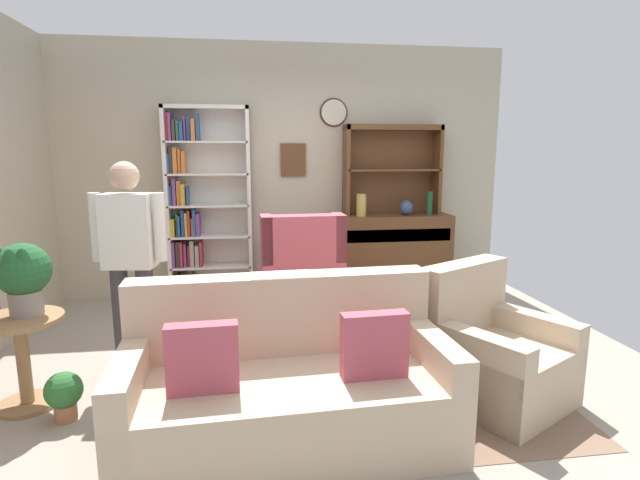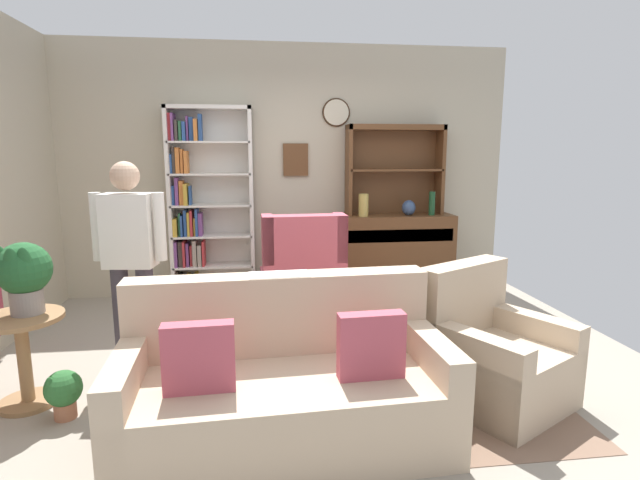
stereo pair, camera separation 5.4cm
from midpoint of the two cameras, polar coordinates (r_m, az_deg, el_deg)
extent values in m
cube|color=#9E9384|center=(3.89, -0.71, -14.63)|extent=(5.40, 4.60, 0.02)
cube|color=#BCB299|center=(5.65, -3.25, 7.93)|extent=(5.00, 0.06, 2.80)
cylinder|color=beige|center=(5.68, 2.17, 14.58)|extent=(0.28, 0.03, 0.28)
torus|color=#382314|center=(5.68, 2.17, 14.58)|extent=(0.31, 0.02, 0.31)
cube|color=brown|center=(5.60, -2.57, 9.29)|extent=(0.28, 0.03, 0.36)
cube|color=#846651|center=(3.64, 3.12, -16.22)|extent=(2.78, 2.05, 0.01)
cube|color=silver|center=(5.54, -16.60, 3.84)|extent=(0.04, 0.30, 2.10)
cube|color=silver|center=(5.47, -7.64, 4.10)|extent=(0.04, 0.30, 2.10)
cube|color=silver|center=(5.47, -12.57, 14.76)|extent=(0.90, 0.30, 0.04)
cube|color=silver|center=(5.69, -11.76, -6.39)|extent=(0.90, 0.30, 0.04)
cube|color=silver|center=(5.63, -12.03, 4.14)|extent=(0.90, 0.01, 2.10)
cube|color=silver|center=(5.60, -11.89, -2.89)|extent=(0.86, 0.30, 0.02)
cube|color=#3F3833|center=(5.67, -15.87, -4.87)|extent=(0.02, 0.11, 0.27)
cube|color=#3F3833|center=(5.67, -15.55, -5.01)|extent=(0.03, 0.22, 0.24)
cube|color=gray|center=(5.66, -15.10, -5.00)|extent=(0.04, 0.23, 0.25)
cube|color=gold|center=(5.65, -14.66, -4.99)|extent=(0.04, 0.10, 0.25)
cube|color=#337247|center=(5.65, -14.25, -5.16)|extent=(0.03, 0.23, 0.21)
cube|color=gold|center=(5.64, -13.86, -4.95)|extent=(0.04, 0.15, 0.25)
cube|color=silver|center=(5.53, -12.02, 0.51)|extent=(0.86, 0.30, 0.02)
cube|color=#723F7F|center=(5.59, -16.00, -1.52)|extent=(0.03, 0.22, 0.28)
cube|color=#3F3833|center=(5.58, -15.53, -1.50)|extent=(0.04, 0.16, 0.28)
cube|color=#B22D33|center=(5.58, -15.13, -1.49)|extent=(0.02, 0.23, 0.28)
cube|color=#723F7F|center=(5.58, -14.79, -1.60)|extent=(0.03, 0.16, 0.26)
cube|color=#B22D33|center=(5.57, -14.41, -1.74)|extent=(0.02, 0.11, 0.23)
cube|color=gray|center=(5.56, -14.01, -1.43)|extent=(0.04, 0.18, 0.29)
cube|color=gray|center=(5.56, -13.46, -1.68)|extent=(0.04, 0.21, 0.23)
cube|color=#B22D33|center=(5.55, -13.05, -1.47)|extent=(0.02, 0.19, 0.28)
cube|color=silver|center=(5.48, -12.15, 3.98)|extent=(0.86, 0.30, 0.02)
cube|color=gold|center=(5.54, -16.08, 1.46)|extent=(0.04, 0.22, 0.19)
cube|color=#337247|center=(5.53, -15.66, 1.75)|extent=(0.02, 0.12, 0.24)
cube|color=#284C8C|center=(5.53, -15.38, 1.65)|extent=(0.02, 0.24, 0.22)
cube|color=#284C8C|center=(5.52, -15.02, 1.96)|extent=(0.03, 0.16, 0.28)
cube|color=gold|center=(5.52, -14.66, 1.83)|extent=(0.03, 0.19, 0.26)
cube|color=#B22D33|center=(5.51, -14.36, 1.95)|extent=(0.03, 0.19, 0.28)
cube|color=gold|center=(5.51, -14.03, 1.51)|extent=(0.02, 0.13, 0.19)
cube|color=#284C8C|center=(5.50, -13.78, 2.05)|extent=(0.03, 0.20, 0.29)
cube|color=#723F7F|center=(5.50, -13.40, 1.80)|extent=(0.04, 0.16, 0.24)
cube|color=silver|center=(5.46, -12.28, 7.50)|extent=(0.86, 0.30, 0.02)
cube|color=#284C8C|center=(5.50, -16.35, 5.01)|extent=(0.03, 0.11, 0.21)
cube|color=#723F7F|center=(5.49, -15.95, 5.46)|extent=(0.04, 0.15, 0.29)
cube|color=#CC7233|center=(5.49, -15.47, 5.30)|extent=(0.04, 0.13, 0.26)
cube|color=gold|center=(5.48, -14.97, 5.16)|extent=(0.04, 0.23, 0.23)
cube|color=#284C8C|center=(5.48, -14.53, 5.04)|extent=(0.02, 0.13, 0.20)
cube|color=silver|center=(5.46, -12.42, 11.03)|extent=(0.86, 0.30, 0.02)
cube|color=#284C8C|center=(5.48, -16.56, 8.48)|extent=(0.02, 0.14, 0.20)
cube|color=#3F3833|center=(5.48, -16.30, 8.89)|extent=(0.03, 0.11, 0.28)
cube|color=#CC7233|center=(5.47, -15.86, 8.87)|extent=(0.04, 0.16, 0.27)
cube|color=#CC7233|center=(5.47, -15.41, 8.80)|extent=(0.03, 0.13, 0.25)
cube|color=#CC7233|center=(5.46, -14.96, 8.72)|extent=(0.04, 0.17, 0.23)
cube|color=#B22D33|center=(5.49, -16.70, 12.43)|extent=(0.03, 0.16, 0.28)
cube|color=#723F7F|center=(5.48, -16.37, 12.43)|extent=(0.02, 0.23, 0.28)
cube|color=#3F3833|center=(5.48, -15.98, 12.10)|extent=(0.03, 0.20, 0.21)
cube|color=#337247|center=(5.47, -15.59, 12.07)|extent=(0.03, 0.14, 0.20)
cube|color=#284C8C|center=(5.47, -15.17, 12.05)|extent=(0.03, 0.19, 0.20)
cube|color=#723F7F|center=(5.46, -14.84, 12.38)|extent=(0.02, 0.11, 0.26)
cube|color=#284C8C|center=(5.46, -14.41, 12.33)|extent=(0.04, 0.10, 0.24)
cube|color=#CC7233|center=(5.45, -13.88, 12.26)|extent=(0.04, 0.22, 0.23)
cube|color=#284C8C|center=(5.45, -13.43, 12.56)|extent=(0.03, 0.14, 0.28)
cube|color=brown|center=(5.70, 8.92, -1.17)|extent=(1.30, 0.45, 0.82)
cube|color=brown|center=(5.51, 3.25, -6.40)|extent=(0.06, 0.06, 0.10)
cube|color=brown|center=(5.84, 14.96, -5.76)|extent=(0.06, 0.06, 0.10)
cube|color=brown|center=(5.84, 2.62, -5.42)|extent=(0.06, 0.06, 0.10)
cube|color=brown|center=(6.16, 13.73, -4.89)|extent=(0.06, 0.06, 0.10)
cube|color=#492C18|center=(5.46, 9.62, 0.49)|extent=(1.20, 0.01, 0.14)
cube|color=brown|center=(5.55, 3.63, 8.09)|extent=(0.04, 0.26, 1.00)
cube|color=brown|center=(5.84, 13.99, 7.92)|extent=(0.04, 0.26, 1.00)
cube|color=brown|center=(5.68, 9.08, 12.78)|extent=(1.10, 0.26, 0.06)
cube|color=brown|center=(5.67, 8.95, 8.03)|extent=(1.06, 0.26, 0.02)
cube|color=brown|center=(5.79, 8.60, 8.09)|extent=(1.10, 0.01, 1.00)
cylinder|color=tan|center=(5.45, 5.36, 4.06)|extent=(0.11, 0.11, 0.25)
ellipsoid|color=#33476B|center=(5.60, 10.53, 3.70)|extent=(0.15, 0.15, 0.17)
cylinder|color=#194223|center=(5.66, 13.13, 4.16)|extent=(0.07, 0.07, 0.27)
cube|color=#C6AD8E|center=(2.90, -3.39, -18.97)|extent=(1.84, 0.93, 0.42)
cube|color=#C6AD8E|center=(3.01, -4.21, -8.45)|extent=(1.81, 0.28, 0.48)
cube|color=#C6AD8E|center=(2.90, -20.79, -17.67)|extent=(0.18, 0.86, 0.60)
cube|color=#C6AD8E|center=(3.05, 12.88, -15.75)|extent=(0.18, 0.86, 0.60)
cube|color=#B74C5B|center=(2.61, -13.29, -13.14)|extent=(0.36, 0.12, 0.36)
cube|color=#B74C5B|center=(2.71, 6.54, -12.07)|extent=(0.36, 0.12, 0.36)
cube|color=white|center=(2.95, -4.27, -3.99)|extent=(0.37, 0.20, 0.00)
cube|color=#C6AD8E|center=(3.53, 20.28, -14.24)|extent=(1.04, 1.05, 0.40)
cube|color=#C6AD8E|center=(3.54, 16.64, -6.37)|extent=(0.74, 0.53, 0.48)
cube|color=#C6AD8E|center=(3.27, 17.34, -14.66)|extent=(0.51, 0.75, 0.55)
cube|color=#C6AD8E|center=(3.75, 22.97, -11.74)|extent=(0.51, 0.75, 0.55)
cube|color=#B74C5B|center=(4.97, -1.90, -6.31)|extent=(0.81, 0.83, 0.42)
cube|color=#B74C5B|center=(4.56, -1.45, -1.03)|extent=(0.79, 0.23, 0.63)
cube|color=#B74C5B|center=(4.64, 2.64, 0.34)|extent=(0.11, 0.28, 0.44)
cube|color=#B74C5B|center=(4.55, -5.77, 0.10)|extent=(0.11, 0.28, 0.44)
cylinder|color=#997047|center=(3.66, -31.14, -7.78)|extent=(0.52, 0.52, 0.03)
cylinder|color=#997047|center=(3.76, -30.71, -12.15)|extent=(0.08, 0.08, 0.57)
cylinder|color=#997047|center=(3.86, -30.33, -15.89)|extent=(0.36, 0.36, 0.03)
cylinder|color=gray|center=(3.66, -30.49, -6.17)|extent=(0.20, 0.20, 0.16)
sphere|color=#235B2D|center=(3.61, -30.79, -2.86)|extent=(0.33, 0.33, 0.33)
ellipsoid|color=#235B2D|center=(3.51, -31.77, -2.66)|extent=(0.10, 0.06, 0.24)
ellipsoid|color=#235B2D|center=(3.49, -30.71, -2.61)|extent=(0.10, 0.06, 0.24)
ellipsoid|color=#235B2D|center=(3.60, -32.72, -2.45)|extent=(0.10, 0.06, 0.24)
cylinder|color=#AD6B4C|center=(3.56, -27.03, -17.15)|extent=(0.13, 0.13, 0.10)
sphere|color=#2D6B33|center=(3.50, -27.23, -15.05)|extent=(0.22, 0.22, 0.22)
ellipsoid|color=#2D6B33|center=(3.45, -28.40, -15.02)|extent=(0.07, 0.04, 0.16)
ellipsoid|color=#2D6B33|center=(3.45, -26.09, -14.82)|extent=(0.07, 0.04, 0.16)
cylinder|color=#38333D|center=(3.87, -21.56, -8.79)|extent=(0.13, 0.13, 0.82)
cylinder|color=#38333D|center=(3.81, -19.01, -8.93)|extent=(0.13, 0.13, 0.82)
cube|color=silver|center=(3.68, -20.93, 1.05)|extent=(0.36, 0.24, 0.52)
sphere|color=tan|center=(3.65, -21.32, 6.95)|extent=(0.22, 0.22, 0.20)
cylinder|color=silver|center=(3.76, -24.09, 1.42)|extent=(0.09, 0.09, 0.48)
cylinder|color=silver|center=(3.61, -17.69, 1.48)|extent=(0.09, 0.09, 0.48)
cube|color=brown|center=(3.64, -3.69, -9.35)|extent=(0.80, 0.50, 0.03)
cube|color=brown|center=(3.51, -9.62, -13.92)|extent=(0.05, 0.05, 0.39)
cube|color=brown|center=(3.56, 2.71, -13.47)|extent=(0.05, 0.05, 0.39)
cube|color=brown|center=(3.92, -9.37, -11.30)|extent=(0.05, 0.05, 0.39)
cube|color=brown|center=(3.96, 1.59, -10.94)|extent=(0.05, 0.05, 0.39)
cube|color=#B22D33|center=(3.70, -5.48, -8.66)|extent=(0.17, 0.10, 0.02)
cube|color=#284C8C|center=(3.68, -5.51, -8.38)|extent=(0.21, 0.11, 0.03)
camera|label=1|loc=(0.03, -89.59, 0.07)|focal=27.58mm
camera|label=2|loc=(0.03, 90.41, -0.07)|focal=27.58mm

